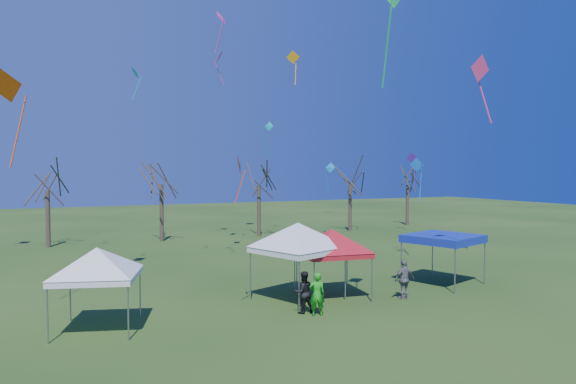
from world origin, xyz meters
name	(u,v)px	position (x,y,z in m)	size (l,w,h in m)	color
ground	(339,313)	(0.00, 0.00, 0.00)	(140.00, 140.00, 0.00)	#224115
tree_1	(47,170)	(-10.77, 24.65, 5.79)	(3.42, 3.42, 7.54)	#3D2D21
tree_2	(161,164)	(-2.37, 24.38, 6.29)	(3.71, 3.71, 8.18)	#3D2D21
tree_3	(259,167)	(6.03, 24.04, 6.08)	(3.59, 3.59, 7.91)	#3D2D21
tree_4	(350,168)	(15.36, 24.00, 6.06)	(3.58, 3.58, 7.89)	#3D2D21
tree_5	(408,171)	(23.72, 26.07, 5.73)	(3.39, 3.39, 7.46)	#3D2D21
tent_white_west	(97,253)	(-9.08, 1.73, 2.80)	(3.76, 3.76, 3.47)	gray
tent_white_mid	(298,228)	(-0.62, 2.59, 3.22)	(4.25, 4.25, 3.99)	gray
tent_red	(332,234)	(1.00, 2.39, 2.90)	(4.04, 4.04, 3.59)	gray
tent_blue	(443,239)	(7.51, 2.42, 2.30)	(4.02, 4.02, 2.51)	gray
person_dark	(303,292)	(-1.34, 0.61, 0.85)	(0.83, 0.64, 1.70)	black
person_grey	(404,279)	(3.79, 0.72, 0.89)	(1.05, 0.44, 1.79)	slate
person_green	(317,294)	(-1.00, 0.06, 0.86)	(0.63, 0.41, 1.72)	#1AA61A
kite_13	(136,73)	(-4.63, 22.04, 13.05)	(0.75, 1.05, 2.60)	#0CB8AD
kite_17	(417,166)	(10.64, 8.39, 6.08)	(0.75, 0.84, 2.79)	blue
kite_1	(240,166)	(-3.89, 1.01, 5.96)	(0.47, 0.83, 1.87)	red
kite_27	(479,69)	(5.07, -2.26, 9.80)	(1.12, 0.72, 2.74)	#FD3879
kite_12	(412,159)	(19.69, 20.22, 6.84)	(0.98, 0.97, 3.32)	#4F18AD
kite_24	(221,18)	(-1.17, 11.84, 14.82)	(1.14, 1.15, 2.61)	#D52F9C
kite_19	(330,168)	(9.26, 17.15, 5.94)	(0.75, 0.85, 2.34)	#158BE6
kite_18	(293,58)	(2.83, 10.33, 12.53)	(0.82, 0.68, 2.09)	#FFA20D
kite_22	(268,128)	(5.46, 20.48, 9.23)	(0.95, 1.03, 2.89)	#0BA8B1
kite_14	(5,85)	(-12.01, 4.33, 8.99)	(1.68, 1.50, 3.80)	#DE490B
kite_11	(219,56)	(0.52, 17.77, 13.90)	(0.92, 1.28, 2.54)	#CA2D6C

